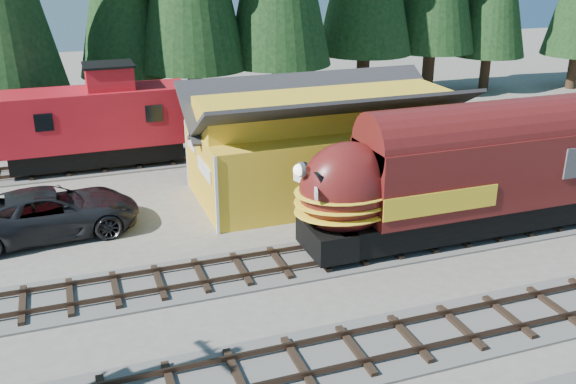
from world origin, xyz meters
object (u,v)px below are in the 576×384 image
object	(u,v)px
pickup_truck_a	(50,212)
depot	(325,133)
locomotive	(471,179)
caboose	(96,122)

from	to	relation	value
pickup_truck_a	depot	bearing A→B (deg)	-91.81
depot	locomotive	distance (m)	7.46
depot	pickup_truck_a	xyz separation A→B (m)	(-12.46, -0.71, -1.98)
locomotive	pickup_truck_a	xyz separation A→B (m)	(-16.08, 5.79, -1.49)
depot	locomotive	world-z (taller)	depot
pickup_truck_a	caboose	bearing A→B (deg)	-22.18
depot	caboose	distance (m)	12.45
depot	caboose	size ratio (longest dim) A/B	1.31
caboose	pickup_truck_a	size ratio (longest dim) A/B	1.38
locomotive	caboose	distance (m)	19.49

